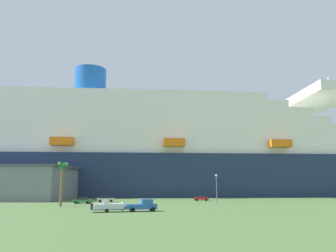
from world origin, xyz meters
name	(u,v)px	position (x,y,z in m)	size (l,w,h in m)	color
ground_plane	(141,199)	(0.00, 30.00, 0.00)	(600.00, 600.00, 0.00)	#4C6B38
cruise_ship	(170,156)	(10.30, 56.91, 16.65)	(274.76, 52.44, 61.58)	#1E2D4C
terminal_building	(0,183)	(-44.86, 25.68, 5.30)	(45.99, 27.06, 10.56)	slate
pickup_truck	(143,206)	(3.54, -17.03, 1.04)	(5.91, 3.26, 2.20)	#2659A5
small_boat_on_trailer	(112,206)	(-2.01, -18.34, 0.96)	(7.55, 3.29, 2.15)	#595960
palm_tree	(62,172)	(-15.90, -3.92, 7.69)	(3.02, 2.68, 9.98)	brown
street_lamp	(216,185)	(20.55, 2.17, 4.83)	(0.56, 0.56, 7.32)	slate
parked_car_red_hatchback	(202,198)	(18.77, 19.21, 0.83)	(4.58, 2.68, 1.58)	red
parked_car_green_wagon	(83,200)	(-13.31, 5.77, 0.84)	(4.80, 2.51, 1.58)	#2D723F
parked_car_silver_sedan	(105,199)	(-8.87, 13.46, 0.84)	(4.90, 2.65, 1.58)	silver
parked_car_black_coupe	(22,198)	(-35.33, 20.82, 0.83)	(4.56, 2.06, 1.58)	black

